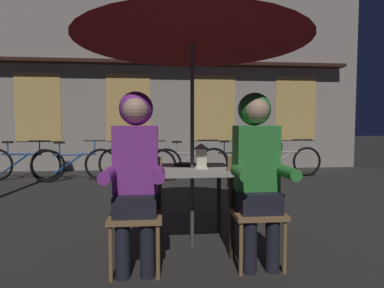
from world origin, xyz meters
TOP-DOWN VIEW (x-y plane):
  - ground_plane at (0.00, 0.00)m, footprint 60.00×60.00m
  - cafe_table at (0.00, 0.00)m, footprint 0.72×0.72m
  - patio_umbrella at (0.00, 0.00)m, footprint 2.10×2.10m
  - lantern at (0.08, -0.05)m, footprint 0.11×0.11m
  - chair_left at (-0.48, -0.37)m, footprint 0.40×0.40m
  - chair_right at (0.48, -0.37)m, footprint 0.40×0.40m
  - person_left_hooded at (-0.48, -0.43)m, footprint 0.45×0.56m
  - person_right_hooded at (0.48, -0.43)m, footprint 0.45×0.56m
  - shopfront_building at (-0.04, 5.40)m, footprint 10.00×0.93m
  - bicycle_nearest at (-3.18, 3.76)m, footprint 1.67×0.28m
  - bicycle_second at (-2.07, 3.59)m, footprint 1.66×0.35m
  - bicycle_third at (-0.82, 3.56)m, footprint 1.64×0.45m
  - bicycle_fourth at (0.30, 3.65)m, footprint 1.68×0.18m
  - bicycle_fifth at (1.33, 3.68)m, footprint 1.68×0.16m
  - bicycle_furthest at (2.43, 3.74)m, footprint 1.68×0.09m
  - book at (-0.05, 0.16)m, footprint 0.24×0.20m
  - potted_plant at (2.38, 4.55)m, footprint 0.60×0.60m

SIDE VIEW (x-z plane):
  - ground_plane at x=0.00m, z-range 0.00..0.00m
  - bicycle_nearest at x=-3.18m, z-range -0.07..0.77m
  - bicycle_second at x=-2.07m, z-range -0.07..0.77m
  - bicycle_third at x=-0.82m, z-range -0.07..0.77m
  - bicycle_fourth at x=0.30m, z-range -0.07..0.77m
  - bicycle_fifth at x=1.33m, z-range -0.07..0.77m
  - bicycle_furthest at x=2.43m, z-range -0.07..0.77m
  - chair_left at x=-0.48m, z-range 0.05..0.92m
  - chair_right at x=0.48m, z-range 0.05..0.92m
  - potted_plant at x=2.38m, z-range 0.08..1.00m
  - cafe_table at x=0.00m, z-range 0.27..1.01m
  - book at x=-0.05m, z-range 0.74..0.76m
  - person_left_hooded at x=-0.48m, z-range 0.15..1.55m
  - person_right_hooded at x=0.48m, z-range 0.15..1.55m
  - lantern at x=0.08m, z-range 0.75..0.98m
  - patio_umbrella at x=0.00m, z-range 0.90..3.21m
  - shopfront_building at x=-0.04m, z-range -0.01..6.19m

